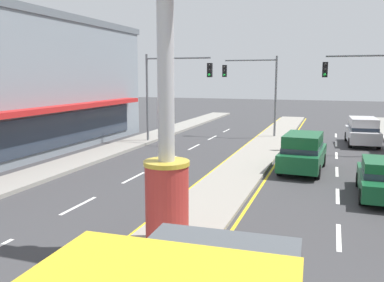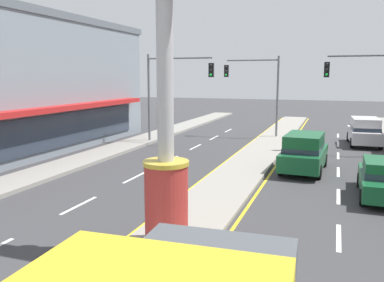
# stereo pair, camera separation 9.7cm
# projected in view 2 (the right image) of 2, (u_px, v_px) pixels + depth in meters

# --- Properties ---
(median_strip) EXTENTS (2.43, 52.00, 0.14)m
(median_strip) POSITION_uv_depth(u_px,v_px,m) (249.00, 164.00, 21.69)
(median_strip) COLOR gray
(median_strip) RESTS_ON ground
(sidewalk_left) EXTENTS (2.25, 60.00, 0.18)m
(sidewalk_left) POSITION_uv_depth(u_px,v_px,m) (84.00, 159.00, 22.77)
(sidewalk_left) COLOR gray
(sidewalk_left) RESTS_ON ground
(lane_markings) EXTENTS (9.17, 52.00, 0.01)m
(lane_markings) POSITION_uv_depth(u_px,v_px,m) (243.00, 171.00, 20.44)
(lane_markings) COLOR silver
(lane_markings) RESTS_ON ground
(district_sign) EXTENTS (6.67, 1.25, 8.49)m
(district_sign) POSITION_uv_depth(u_px,v_px,m) (165.00, 86.00, 10.60)
(district_sign) COLOR #B7332D
(district_sign) RESTS_ON median_strip
(traffic_light_left_side) EXTENTS (4.86, 0.46, 6.20)m
(traffic_light_left_side) POSITION_uv_depth(u_px,v_px,m) (172.00, 83.00, 27.80)
(traffic_light_left_side) COLOR slate
(traffic_light_left_side) RESTS_ON ground
(traffic_light_right_side) EXTENTS (4.86, 0.46, 6.20)m
(traffic_light_right_side) POSITION_uv_depth(u_px,v_px,m) (377.00, 84.00, 23.90)
(traffic_light_right_side) COLOR slate
(traffic_light_right_side) RESTS_ON ground
(traffic_light_median_far) EXTENTS (4.20, 0.46, 6.20)m
(traffic_light_median_far) POSITION_uv_depth(u_px,v_px,m) (258.00, 83.00, 30.99)
(traffic_light_median_far) COLOR slate
(traffic_light_median_far) RESTS_ON ground
(suv_near_left_lane) EXTENTS (2.17, 4.70, 1.90)m
(suv_near_left_lane) POSITION_uv_depth(u_px,v_px,m) (304.00, 152.00, 20.21)
(suv_near_left_lane) COLOR #14562D
(suv_near_left_lane) RESTS_ON ground
(suv_mid_left_lane) EXTENTS (2.15, 4.69, 1.90)m
(suv_mid_left_lane) POSITION_uv_depth(u_px,v_px,m) (365.00, 131.00, 27.80)
(suv_mid_left_lane) COLOR silver
(suv_mid_left_lane) RESTS_ON ground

